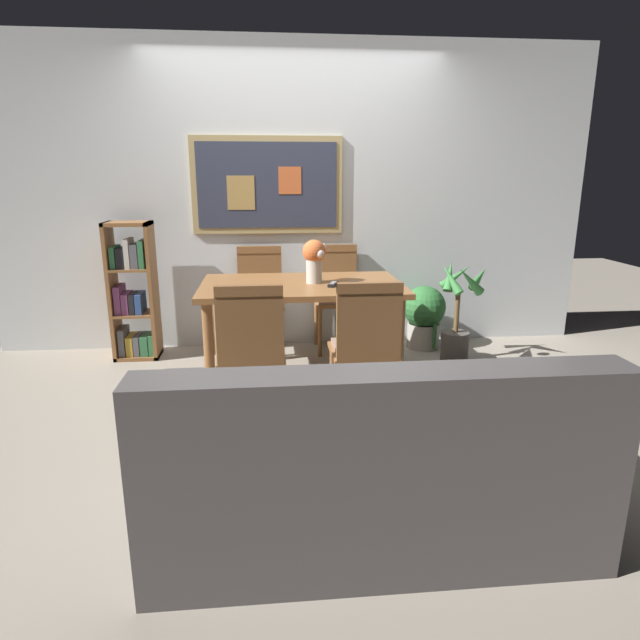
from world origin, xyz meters
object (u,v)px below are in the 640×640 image
at_px(dining_chair_far_left, 260,291).
at_px(potted_ivy, 424,314).
at_px(dining_chair_near_right, 366,340).
at_px(leather_couch, 369,470).
at_px(dining_table, 302,296).
at_px(tv_remote, 333,284).
at_px(dining_chair_near_left, 251,344).
at_px(dining_chair_far_right, 336,288).
at_px(flower_vase, 314,257).
at_px(potted_palm, 457,319).
at_px(bookshelf, 133,296).

height_order(dining_chair_far_left, potted_ivy, dining_chair_far_left).
bearing_deg(dining_chair_near_right, leather_couch, -99.15).
xyz_separation_m(dining_table, dining_chair_far_left, (-0.31, 0.73, -0.11)).
relative_size(dining_table, tv_remote, 8.97).
bearing_deg(dining_chair_far_left, dining_chair_near_left, -91.39).
xyz_separation_m(dining_table, dining_chair_far_right, (0.35, 0.77, -0.11)).
distance_m(dining_table, dining_chair_far_right, 0.86).
height_order(dining_chair_far_right, potted_ivy, dining_chair_far_right).
distance_m(dining_chair_far_right, flower_vase, 0.89).
distance_m(dining_chair_near_right, potted_palm, 1.45).
bearing_deg(flower_vase, leather_couch, -87.92).
bearing_deg(bookshelf, potted_palm, -7.91).
height_order(dining_chair_far_left, flower_vase, flower_vase).
distance_m(dining_chair_near_right, leather_couch, 1.12).
relative_size(dining_chair_far_right, dining_chair_far_left, 1.00).
bearing_deg(leather_couch, dining_chair_near_left, 115.51).
bearing_deg(dining_chair_far_right, bookshelf, -176.50).
relative_size(dining_chair_far_right, bookshelf, 0.80).
distance_m(dining_chair_far_left, potted_palm, 1.67).
relative_size(dining_chair_near_right, potted_palm, 1.08).
bearing_deg(potted_palm, flower_vase, -166.59).
distance_m(dining_table, potted_ivy, 1.37).
bearing_deg(leather_couch, dining_chair_far_left, 100.41).
xyz_separation_m(dining_table, potted_ivy, (1.13, 0.69, -0.34)).
bearing_deg(potted_ivy, flower_vase, -146.79).
height_order(dining_chair_far_right, flower_vase, flower_vase).
relative_size(dining_chair_far_left, flower_vase, 2.91).
distance_m(dining_table, flower_vase, 0.30).
xyz_separation_m(dining_chair_near_right, potted_palm, (0.96, 1.07, -0.18)).
relative_size(leather_couch, flower_vase, 5.76).
height_order(dining_chair_near_right, bookshelf, bookshelf).
relative_size(bookshelf, potted_palm, 1.35).
distance_m(dining_chair_far_right, leather_couch, 2.64).
distance_m(dining_chair_far_right, potted_ivy, 0.82).
relative_size(potted_ivy, tv_remote, 3.46).
bearing_deg(dining_table, tv_remote, -26.48).
relative_size(dining_chair_far_right, tv_remote, 5.63).
relative_size(dining_table, dining_chair_near_right, 1.59).
relative_size(dining_chair_far_left, dining_chair_near_right, 1.00).
distance_m(dining_chair_far_right, potted_palm, 1.07).
distance_m(bookshelf, potted_ivy, 2.50).
height_order(dining_chair_far_left, bookshelf, bookshelf).
height_order(bookshelf, flower_vase, bookshelf).
bearing_deg(dining_chair_far_left, dining_chair_far_right, 3.95).
bearing_deg(dining_chair_near_right, tv_remote, 100.13).
bearing_deg(dining_chair_near_left, dining_chair_near_right, 0.97).
xyz_separation_m(dining_chair_far_right, dining_chair_far_left, (-0.67, -0.05, 0.00)).
relative_size(dining_chair_far_right, dining_chair_near_left, 1.00).
distance_m(dining_chair_near_right, flower_vase, 0.91).
height_order(dining_chair_far_left, tv_remote, dining_chair_far_left).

